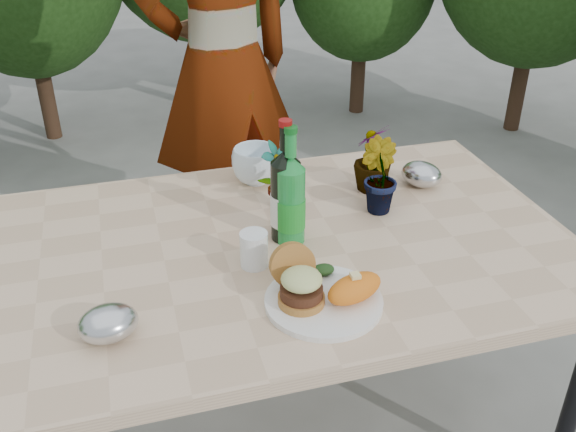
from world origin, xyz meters
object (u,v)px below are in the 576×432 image
object	(u,v)px
person	(223,68)
dinner_plate	(324,301)
patio_table	(280,260)
wine_bottle	(286,197)

from	to	relation	value
person	dinner_plate	bearing A→B (deg)	69.35
patio_table	dinner_plate	bearing A→B (deg)	-84.09
patio_table	wine_bottle	distance (m)	0.19
dinner_plate	person	bearing A→B (deg)	89.19
dinner_plate	wine_bottle	xyz separation A→B (m)	(-0.01, 0.31, 0.12)
patio_table	dinner_plate	world-z (taller)	dinner_plate
dinner_plate	person	size ratio (longest dim) A/B	0.15
patio_table	person	distance (m)	1.06
patio_table	person	bearing A→B (deg)	87.34
patio_table	dinner_plate	distance (m)	0.29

